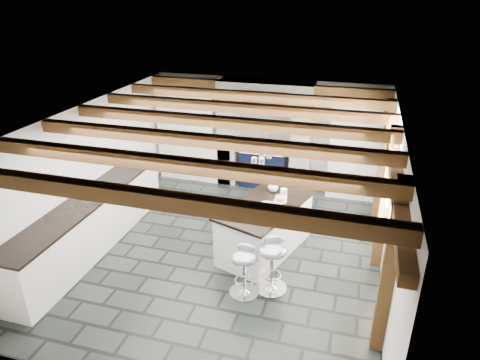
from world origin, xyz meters
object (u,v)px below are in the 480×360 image
(range_cooker, at_px, (264,165))
(bar_stool_near, at_px, (272,258))
(kitchen_island, at_px, (265,227))
(bar_stool_far, at_px, (244,265))

(range_cooker, xyz_separation_m, bar_stool_near, (0.94, -3.55, 0.07))
(kitchen_island, relative_size, bar_stool_near, 2.28)
(range_cooker, height_order, kitchen_island, kitchen_island)
(range_cooker, height_order, bar_stool_far, range_cooker)
(kitchen_island, bearing_deg, bar_stool_far, -73.13)
(kitchen_island, xyz_separation_m, bar_stool_near, (0.32, -0.97, 0.09))
(kitchen_island, bearing_deg, range_cooker, 121.95)
(bar_stool_near, bearing_deg, bar_stool_far, -172.75)
(kitchen_island, relative_size, bar_stool_far, 2.49)
(kitchen_island, xyz_separation_m, bar_stool_far, (-0.03, -1.17, 0.04))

